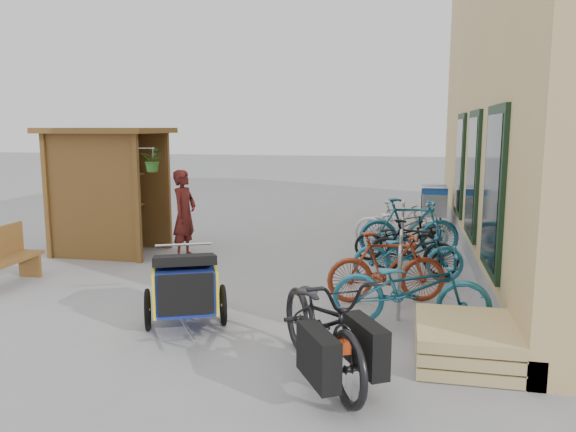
% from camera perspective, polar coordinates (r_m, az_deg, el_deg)
% --- Properties ---
extents(ground, '(80.00, 80.00, 0.00)m').
position_cam_1_polar(ground, '(7.95, -5.85, -8.69)').
color(ground, gray).
extents(kiosk, '(2.49, 1.65, 2.40)m').
position_cam_1_polar(kiosk, '(11.23, -18.17, 4.18)').
color(kiosk, brown).
rests_on(kiosk, ground).
extents(bike_rack, '(0.05, 5.35, 0.86)m').
position_cam_1_polar(bike_rack, '(9.79, 11.49, -2.33)').
color(bike_rack, '#A5A8AD').
rests_on(bike_rack, ground).
extents(pallet_stack, '(1.00, 1.20, 0.40)m').
position_cam_1_polar(pallet_stack, '(6.24, 17.55, -12.10)').
color(pallet_stack, tan).
rests_on(pallet_stack, ground).
extents(bench, '(0.49, 1.43, 0.89)m').
position_cam_1_polar(bench, '(9.62, -27.17, -3.73)').
color(bench, brown).
rests_on(bench, ground).
extents(shopping_carts, '(0.59, 1.63, 1.06)m').
position_cam_1_polar(shopping_carts, '(14.11, 14.55, 1.42)').
color(shopping_carts, silver).
rests_on(shopping_carts, ground).
extents(child_trailer, '(1.09, 1.65, 0.97)m').
position_cam_1_polar(child_trailer, '(6.96, -10.40, -6.79)').
color(child_trailer, navy).
rests_on(child_trailer, ground).
extents(cargo_bike, '(1.64, 2.13, 1.08)m').
position_cam_1_polar(cargo_bike, '(5.53, 3.59, -10.90)').
color(cargo_bike, black).
rests_on(cargo_bike, ground).
extents(person_kiosk, '(0.48, 0.65, 1.64)m').
position_cam_1_polar(person_kiosk, '(10.55, -10.48, 0.19)').
color(person_kiosk, maroon).
rests_on(person_kiosk, ground).
extents(bike_0, '(1.91, 0.73, 0.99)m').
position_cam_1_polar(bike_0, '(6.96, 12.32, -7.19)').
color(bike_0, '#1F627C').
rests_on(bike_0, ground).
extents(bike_1, '(1.72, 0.88, 1.00)m').
position_cam_1_polar(bike_1, '(7.89, 10.00, -5.17)').
color(bike_1, maroon).
rests_on(bike_1, ground).
extents(bike_2, '(1.80, 0.88, 0.91)m').
position_cam_1_polar(bike_2, '(9.00, 12.12, -3.76)').
color(bike_2, '#1F627C').
rests_on(bike_2, ground).
extents(bike_3, '(1.56, 0.85, 0.90)m').
position_cam_1_polar(bike_3, '(9.47, 12.59, -3.15)').
color(bike_3, black).
rests_on(bike_3, ground).
extents(bike_4, '(1.57, 0.68, 0.80)m').
position_cam_1_polar(bike_4, '(10.36, 11.00, -2.34)').
color(bike_4, black).
rests_on(bike_4, ground).
extents(bike_5, '(1.92, 0.85, 1.12)m').
position_cam_1_polar(bike_5, '(10.66, 12.20, -1.20)').
color(bike_5, '#1F627C').
rests_on(bike_5, ground).
extents(bike_6, '(1.91, 0.80, 0.98)m').
position_cam_1_polar(bike_6, '(11.34, 11.39, -0.93)').
color(bike_6, beige).
rests_on(bike_6, ground).
extents(bike_7, '(1.56, 0.80, 0.90)m').
position_cam_1_polar(bike_7, '(11.76, 11.18, -0.75)').
color(bike_7, '#ADADB1').
rests_on(bike_7, ground).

